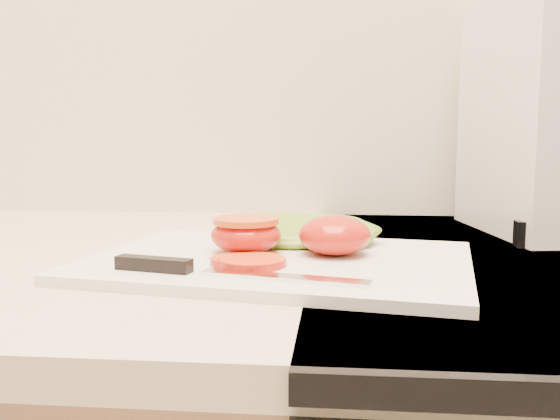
{
  "coord_description": "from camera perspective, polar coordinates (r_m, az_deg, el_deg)",
  "views": [
    {
      "loc": [
        0.2,
        1.01,
        1.06
      ],
      "look_at": [
        0.14,
        1.62,
        0.99
      ],
      "focal_mm": 40.0,
      "sensor_mm": 36.0,
      "label": 1
    }
  ],
  "objects": [
    {
      "name": "lettuce_leaf_1",
      "position": [
        0.68,
        4.17,
        -2.01
      ],
      "size": [
        0.13,
        0.1,
        0.03
      ],
      "primitive_type": "ellipsoid",
      "rotation": [
        0.0,
        0.0,
        -0.06
      ],
      "color": "olive",
      "rests_on": "cutting_board"
    },
    {
      "name": "lettuce_leaf_0",
      "position": [
        0.69,
        0.35,
        -1.92
      ],
      "size": [
        0.15,
        0.11,
        0.03
      ],
      "primitive_type": "ellipsoid",
      "rotation": [
        0.0,
        0.0,
        0.09
      ],
      "color": "olive",
      "rests_on": "cutting_board"
    },
    {
      "name": "cutting_board",
      "position": [
        0.61,
        -0.09,
        -4.75
      ],
      "size": [
        0.4,
        0.32,
        0.01
      ],
      "primitive_type": "cube",
      "rotation": [
        0.0,
        0.0,
        -0.17
      ],
      "color": "silver",
      "rests_on": "counter"
    },
    {
      "name": "tomato_half_dome",
      "position": [
        0.62,
        5.02,
        -2.3
      ],
      "size": [
        0.07,
        0.07,
        0.04
      ],
      "primitive_type": "ellipsoid",
      "color": "red",
      "rests_on": "cutting_board"
    },
    {
      "name": "tomato_slice_1",
      "position": [
        0.58,
        -3.66,
        -4.64
      ],
      "size": [
        0.05,
        0.05,
        0.01
      ],
      "primitive_type": "cylinder",
      "color": "#D44E1D",
      "rests_on": "cutting_board"
    },
    {
      "name": "tomato_slice_0",
      "position": [
        0.57,
        -2.58,
        -4.75
      ],
      "size": [
        0.06,
        0.06,
        0.01
      ],
      "primitive_type": "cylinder",
      "color": "#D44E1D",
      "rests_on": "cutting_board"
    },
    {
      "name": "tomato_half_cut",
      "position": [
        0.63,
        -3.12,
        -2.16
      ],
      "size": [
        0.07,
        0.07,
        0.04
      ],
      "color": "red",
      "rests_on": "cutting_board"
    },
    {
      "name": "knife",
      "position": [
        0.54,
        -7.04,
        -5.39
      ],
      "size": [
        0.23,
        0.06,
        0.01
      ],
      "rotation": [
        0.0,
        0.0,
        -0.23
      ],
      "color": "silver",
      "rests_on": "cutting_board"
    }
  ]
}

